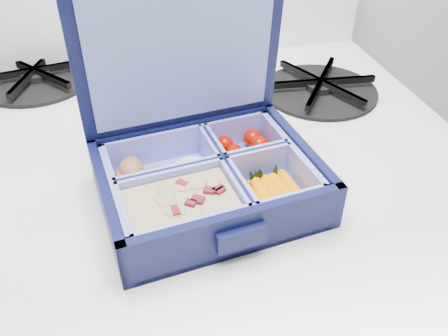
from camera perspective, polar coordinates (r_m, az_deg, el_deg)
name	(u,v)px	position (r m, az deg, el deg)	size (l,w,h in m)	color
bento_box	(208,182)	(0.51, -1.88, -1.64)	(0.23, 0.18, 0.05)	#0B0F37
burner_grate	(320,85)	(0.74, 11.52, 9.75)	(0.17, 0.17, 0.03)	black
burner_grate_rear	(35,76)	(0.82, -21.74, 10.30)	(0.18, 0.18, 0.02)	black
fork	(193,134)	(0.63, -3.75, 4.09)	(0.03, 0.19, 0.01)	#B8B8B8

